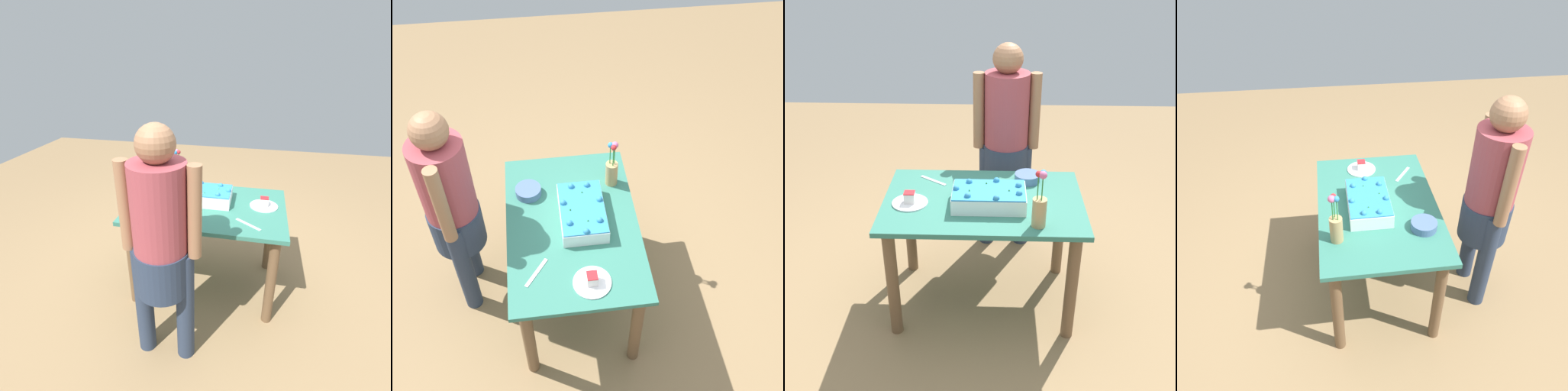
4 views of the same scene
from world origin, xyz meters
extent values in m
plane|color=#90724D|center=(0.00, 0.00, 0.00)|extent=(8.00, 8.00, 0.00)
cube|color=#337463|center=(0.00, 0.00, 0.72)|extent=(1.16, 0.77, 0.03)
cylinder|color=brown|center=(-0.50, -0.31, 0.35)|extent=(0.07, 0.07, 0.71)
cylinder|color=brown|center=(0.50, -0.31, 0.35)|extent=(0.07, 0.07, 0.71)
cylinder|color=brown|center=(-0.50, 0.31, 0.35)|extent=(0.07, 0.07, 0.71)
cylinder|color=brown|center=(0.50, 0.31, 0.35)|extent=(0.07, 0.07, 0.71)
cube|color=white|center=(-0.03, 0.06, 0.78)|extent=(0.41, 0.26, 0.09)
cube|color=teal|center=(-0.03, 0.06, 0.83)|extent=(0.41, 0.26, 0.01)
sphere|color=teal|center=(0.15, 0.06, 0.84)|extent=(0.04, 0.04, 0.04)
sphere|color=teal|center=(0.08, 0.15, 0.84)|extent=(0.04, 0.04, 0.04)
sphere|color=teal|center=(-0.08, 0.17, 0.84)|extent=(0.04, 0.04, 0.04)
sphere|color=teal|center=(-0.20, 0.11, 0.84)|extent=(0.04, 0.04, 0.04)
sphere|color=teal|center=(-0.20, 0.02, 0.84)|extent=(0.04, 0.04, 0.04)
sphere|color=teal|center=(-0.08, -0.04, 0.84)|extent=(0.04, 0.04, 0.04)
sphere|color=teal|center=(0.08, -0.02, 0.84)|extent=(0.04, 0.04, 0.04)
cone|color=#2D8438|center=(0.08, 0.08, 0.84)|extent=(0.02, 0.02, 0.02)
cone|color=#2D8438|center=(-0.02, -0.01, 0.84)|extent=(0.02, 0.02, 0.02)
cone|color=#2D8438|center=(-0.15, 0.08, 0.84)|extent=(0.02, 0.02, 0.02)
cylinder|color=white|center=(0.42, 0.06, 0.74)|extent=(0.20, 0.20, 0.01)
cube|color=white|center=(0.42, 0.06, 0.77)|extent=(0.06, 0.06, 0.06)
cube|color=red|center=(0.42, 0.06, 0.81)|extent=(0.06, 0.06, 0.01)
cube|color=silver|center=(0.32, -0.23, 0.74)|extent=(0.17, 0.13, 0.00)
cylinder|color=tan|center=(-0.30, 0.28, 0.82)|extent=(0.08, 0.08, 0.16)
cylinder|color=#2D8438|center=(-0.28, 0.28, 0.97)|extent=(0.01, 0.01, 0.14)
sphere|color=red|center=(-0.28, 0.28, 1.04)|extent=(0.03, 0.03, 0.03)
cylinder|color=#2D8438|center=(-0.31, 0.29, 0.97)|extent=(0.01, 0.01, 0.14)
sphere|color=#D46596|center=(-0.31, 0.29, 1.04)|extent=(0.04, 0.04, 0.04)
cylinder|color=#2D8438|center=(-0.31, 0.27, 0.97)|extent=(0.01, 0.01, 0.14)
sphere|color=#2B7FB9|center=(-0.31, 0.27, 1.04)|extent=(0.03, 0.03, 0.03)
cylinder|color=#4C6795|center=(-0.27, -0.24, 0.76)|extent=(0.16, 0.16, 0.05)
cylinder|color=#29364D|center=(-0.01, -0.68, 0.39)|extent=(0.11, 0.11, 0.78)
cylinder|color=#29364D|center=(-0.27, -0.68, 0.39)|extent=(0.11, 0.11, 0.78)
cylinder|color=#29364D|center=(-0.14, -0.68, 0.66)|extent=(0.31, 0.31, 0.28)
cylinder|color=#9E4048|center=(-0.14, -0.68, 1.04)|extent=(0.30, 0.30, 0.52)
sphere|color=#9A6B4A|center=(-0.14, -0.68, 1.39)|extent=(0.20, 0.20, 0.20)
cylinder|color=#9A6B4A|center=(0.05, -0.68, 1.04)|extent=(0.08, 0.08, 0.52)
cylinder|color=#9A6B4A|center=(-0.33, -0.68, 1.04)|extent=(0.08, 0.08, 0.52)
camera|label=1|loc=(0.33, -2.00, 1.79)|focal=28.00mm
camera|label=2|loc=(1.82, -0.14, 2.93)|focal=45.00mm
camera|label=3|loc=(-0.07, 2.48, 2.12)|focal=45.00mm
camera|label=4|loc=(-1.91, 0.28, 2.27)|focal=35.00mm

